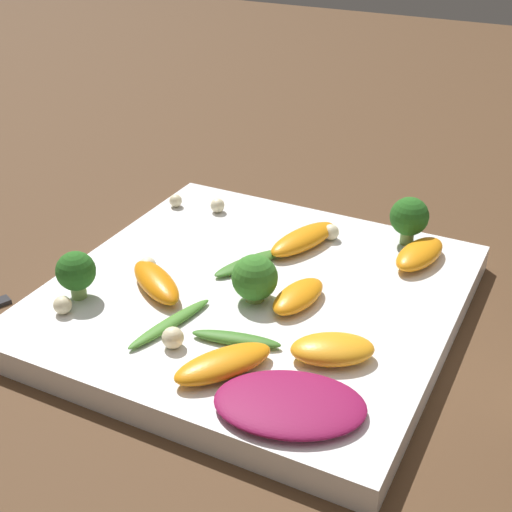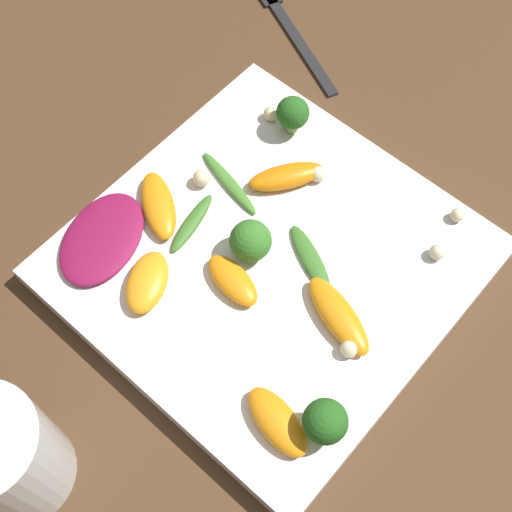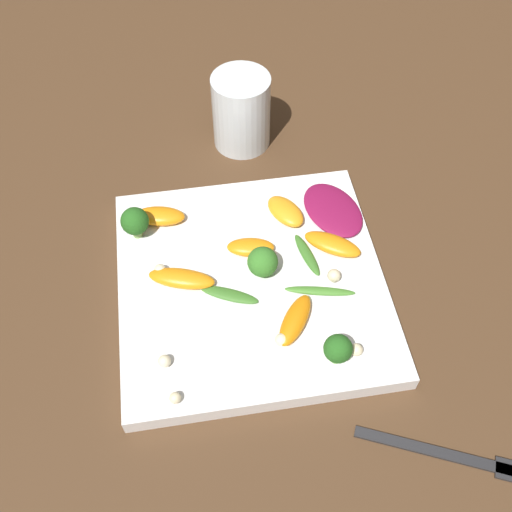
{
  "view_description": "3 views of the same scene",
  "coord_description": "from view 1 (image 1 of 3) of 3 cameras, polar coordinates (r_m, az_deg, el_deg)",
  "views": [
    {
      "loc": [
        0.42,
        0.22,
        0.32
      ],
      "look_at": [
        -0.01,
        -0.0,
        0.05
      ],
      "focal_mm": 50.0,
      "sensor_mm": 36.0,
      "label": 1
    },
    {
      "loc": [
        -0.18,
        0.22,
        0.55
      ],
      "look_at": [
        0.0,
        0.01,
        0.04
      ],
      "focal_mm": 50.0,
      "sensor_mm": 36.0,
      "label": 2
    },
    {
      "loc": [
        -0.06,
        -0.39,
        0.59
      ],
      "look_at": [
        0.01,
        0.02,
        0.04
      ],
      "focal_mm": 42.0,
      "sensor_mm": 36.0,
      "label": 3
    }
  ],
  "objects": [
    {
      "name": "radicchio_leaf_0",
      "position": [
        0.45,
        2.73,
        -11.72
      ],
      "size": [
        0.09,
        0.11,
        0.01
      ],
      "color": "maroon",
      "rests_on": "plate"
    },
    {
      "name": "orange_segment_2",
      "position": [
        0.56,
        -8.0,
        -2.07
      ],
      "size": [
        0.06,
        0.07,
        0.02
      ],
      "color": "orange",
      "rests_on": "plate"
    },
    {
      "name": "arugula_sprig_0",
      "position": [
        0.5,
        -1.6,
        -6.65
      ],
      "size": [
        0.03,
        0.07,
        0.01
      ],
      "color": "#3D7528",
      "rests_on": "plate"
    },
    {
      "name": "orange_segment_0",
      "position": [
        0.61,
        12.95,
        0.16
      ],
      "size": [
        0.07,
        0.04,
        0.02
      ],
      "color": "orange",
      "rests_on": "plate"
    },
    {
      "name": "orange_segment_3",
      "position": [
        0.62,
        3.82,
        1.37
      ],
      "size": [
        0.08,
        0.05,
        0.02
      ],
      "color": "orange",
      "rests_on": "plate"
    },
    {
      "name": "broccoli_floret_0",
      "position": [
        0.56,
        -14.21,
        -1.26
      ],
      "size": [
        0.03,
        0.03,
        0.04
      ],
      "color": "#84AD5B",
      "rests_on": "plate"
    },
    {
      "name": "ground_plane",
      "position": [
        0.57,
        -0.1,
        -4.44
      ],
      "size": [
        2.4,
        2.4,
        0.0
      ],
      "primitive_type": "plane",
      "color": "#4C331E"
    },
    {
      "name": "plate",
      "position": [
        0.57,
        -0.11,
        -3.52
      ],
      "size": [
        0.3,
        0.3,
        0.02
      ],
      "color": "white",
      "rests_on": "ground_plane"
    },
    {
      "name": "arugula_sprig_2",
      "position": [
        0.52,
        -6.88,
        -5.36
      ],
      "size": [
        0.08,
        0.03,
        0.01
      ],
      "color": "#47842D",
      "rests_on": "plate"
    },
    {
      "name": "broccoli_floret_2",
      "position": [
        0.63,
        12.16,
        3.04
      ],
      "size": [
        0.03,
        0.03,
        0.04
      ],
      "color": "#7A9E51",
      "rests_on": "plate"
    },
    {
      "name": "macadamia_nut_0",
      "position": [
        0.58,
        -8.67,
        -0.78
      ],
      "size": [
        0.01,
        0.01,
        0.01
      ],
      "color": "beige",
      "rests_on": "plate"
    },
    {
      "name": "orange_segment_5",
      "position": [
        0.49,
        6.14,
        -7.43
      ],
      "size": [
        0.06,
        0.07,
        0.02
      ],
      "color": "orange",
      "rests_on": "plate"
    },
    {
      "name": "orange_segment_1",
      "position": [
        0.47,
        -2.63,
        -8.6
      ],
      "size": [
        0.07,
        0.06,
        0.01
      ],
      "color": "orange",
      "rests_on": "plate"
    },
    {
      "name": "macadamia_nut_5",
      "position": [
        0.5,
        -6.67,
        -6.51
      ],
      "size": [
        0.02,
        0.02,
        0.02
      ],
      "color": "beige",
      "rests_on": "plate"
    },
    {
      "name": "macadamia_nut_1",
      "position": [
        0.69,
        -6.44,
        4.42
      ],
      "size": [
        0.01,
        0.01,
        0.01
      ],
      "color": "beige",
      "rests_on": "plate"
    },
    {
      "name": "broccoli_floret_1",
      "position": [
        0.54,
        -0.1,
        -1.79
      ],
      "size": [
        0.04,
        0.04,
        0.04
      ],
      "color": "#7A9E51",
      "rests_on": "plate"
    },
    {
      "name": "arugula_sprig_1",
      "position": [
        0.59,
        -0.6,
        -0.55
      ],
      "size": [
        0.07,
        0.04,
        0.01
      ],
      "color": "#3D7528",
      "rests_on": "plate"
    },
    {
      "name": "macadamia_nut_3",
      "position": [
        0.55,
        -15.21,
        -3.8
      ],
      "size": [
        0.01,
        0.01,
        0.01
      ],
      "color": "beige",
      "rests_on": "plate"
    },
    {
      "name": "macadamia_nut_4",
      "position": [
        0.68,
        -3.1,
        4.06
      ],
      "size": [
        0.01,
        0.01,
        0.01
      ],
      "color": "beige",
      "rests_on": "plate"
    },
    {
      "name": "macadamia_nut_2",
      "position": [
        0.63,
        6.01,
        1.91
      ],
      "size": [
        0.01,
        0.01,
        0.01
      ],
      "color": "beige",
      "rests_on": "plate"
    },
    {
      "name": "orange_segment_4",
      "position": [
        0.54,
        3.4,
        -3.23
      ],
      "size": [
        0.06,
        0.04,
        0.01
      ],
      "color": "orange",
      "rests_on": "plate"
    }
  ]
}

